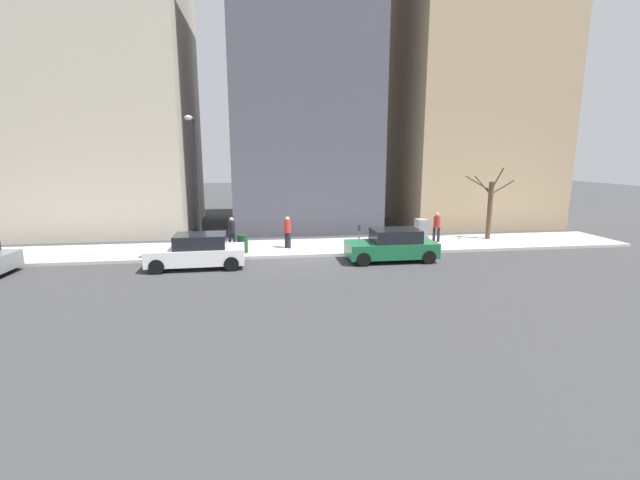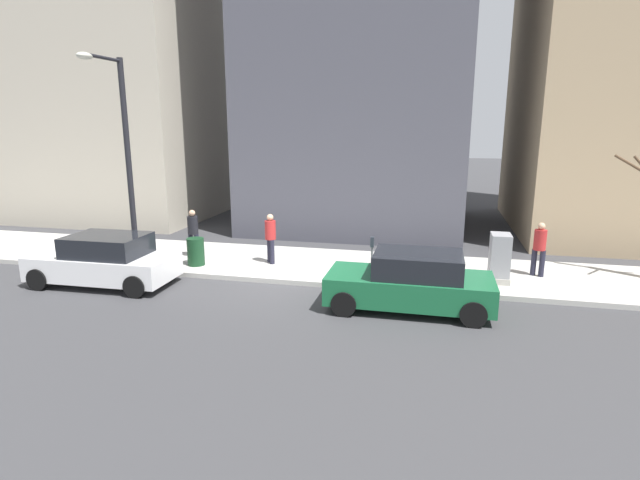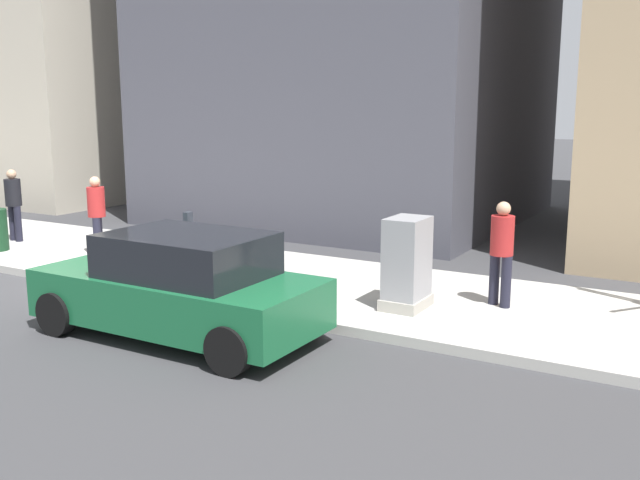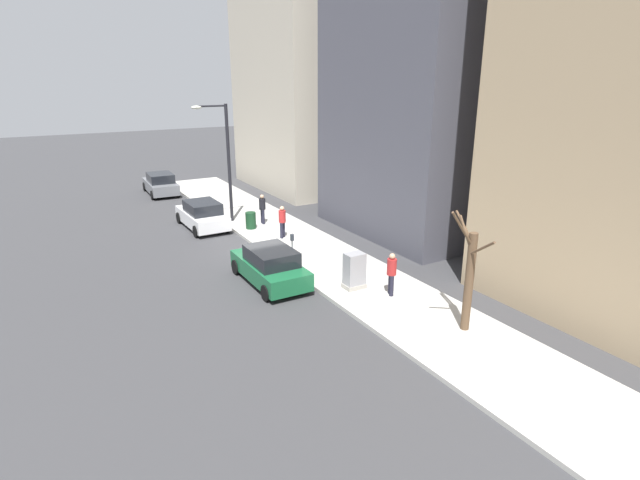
% 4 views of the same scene
% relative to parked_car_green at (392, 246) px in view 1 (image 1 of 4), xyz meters
% --- Properties ---
extents(ground_plane, '(120.00, 120.00, 0.00)m').
position_rel_parked_car_green_xyz_m(ground_plane, '(1.19, 4.00, -0.74)').
color(ground_plane, '#38383A').
extents(sidewalk, '(4.00, 36.00, 0.15)m').
position_rel_parked_car_green_xyz_m(sidewalk, '(3.19, 4.00, -0.66)').
color(sidewalk, '#B2AFA8').
rests_on(sidewalk, ground).
extents(parked_car_green, '(1.93, 4.21, 1.52)m').
position_rel_parked_car_green_xyz_m(parked_car_green, '(0.00, 0.00, 0.00)').
color(parked_car_green, '#196038').
rests_on(parked_car_green, ground).
extents(parked_car_white, '(1.99, 4.23, 1.52)m').
position_rel_parked_car_green_xyz_m(parked_car_white, '(-0.00, 8.97, 0.00)').
color(parked_car_white, white).
rests_on(parked_car_white, ground).
extents(parking_meter, '(0.14, 0.10, 1.35)m').
position_rel_parked_car_green_xyz_m(parking_meter, '(1.64, 1.23, 0.24)').
color(parking_meter, slate).
rests_on(parking_meter, sidewalk).
extents(utility_box, '(0.83, 0.61, 1.43)m').
position_rel_parked_car_green_xyz_m(utility_box, '(2.49, -2.41, 0.11)').
color(utility_box, '#A8A399').
rests_on(utility_box, sidewalk).
extents(streetlamp, '(1.97, 0.32, 6.50)m').
position_rel_parked_car_green_xyz_m(streetlamp, '(1.47, 9.06, 3.28)').
color(streetlamp, black).
rests_on(streetlamp, sidewalk).
extents(bare_tree, '(1.65, 2.50, 4.14)m').
position_rel_parked_car_green_xyz_m(bare_tree, '(3.78, -6.99, 1.27)').
color(bare_tree, brown).
rests_on(bare_tree, sidewalk).
extents(trash_bin, '(0.56, 0.56, 0.90)m').
position_rel_parked_car_green_xyz_m(trash_bin, '(2.09, 7.09, -0.14)').
color(trash_bin, '#14381E').
rests_on(trash_bin, sidewalk).
extents(pedestrian_near_meter, '(0.36, 0.38, 1.66)m').
position_rel_parked_car_green_xyz_m(pedestrian_near_meter, '(3.34, -3.63, 0.35)').
color(pedestrian_near_meter, '#1E1E2D').
rests_on(pedestrian_near_meter, sidewalk).
extents(pedestrian_midblock, '(0.36, 0.36, 1.66)m').
position_rel_parked_car_green_xyz_m(pedestrian_midblock, '(2.87, 4.76, 0.35)').
color(pedestrian_midblock, '#1E1E2D').
rests_on(pedestrian_midblock, sidewalk).
extents(pedestrian_far_corner, '(0.36, 0.40, 1.66)m').
position_rel_parked_car_green_xyz_m(pedestrian_far_corner, '(3.03, 7.64, 0.35)').
color(pedestrian_far_corner, '#1E1E2D').
rests_on(pedestrian_far_corner, sidewalk).
extents(office_tower_left, '(10.41, 10.41, 27.48)m').
position_rel_parked_car_green_xyz_m(office_tower_left, '(11.89, -9.17, 13.00)').
color(office_tower_left, tan).
rests_on(office_tower_left, ground).
extents(office_block_center, '(9.39, 9.39, 20.38)m').
position_rel_parked_car_green_xyz_m(office_block_center, '(11.38, 3.09, 9.45)').
color(office_block_center, '#4C4C56').
rests_on(office_block_center, ground).
extents(office_tower_right, '(10.60, 10.60, 17.83)m').
position_rel_parked_car_green_xyz_m(office_tower_right, '(11.99, 16.00, 8.18)').
color(office_tower_right, '#BCB29E').
rests_on(office_tower_right, ground).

